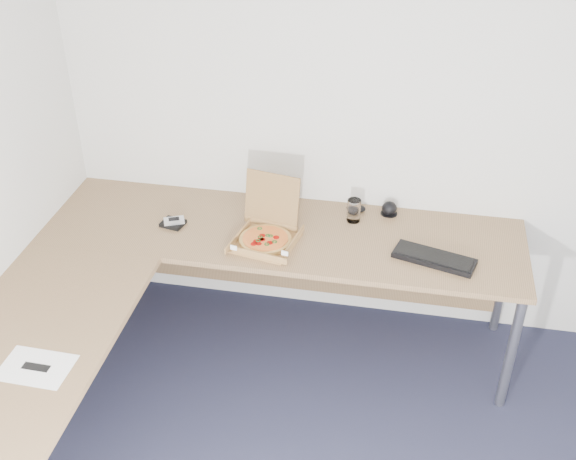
% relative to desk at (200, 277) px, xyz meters
% --- Properties ---
extents(room_shell, '(3.50, 3.50, 2.50)m').
position_rel_desk_xyz_m(room_shell, '(0.82, -0.97, 0.55)').
color(room_shell, silver).
rests_on(room_shell, ground).
extents(desk, '(2.50, 2.20, 0.73)m').
position_rel_desk_xyz_m(desk, '(0.00, 0.00, 0.00)').
color(desk, olive).
rests_on(desk, ground).
extents(pizza_box, '(0.30, 0.35, 0.30)m').
position_rel_desk_xyz_m(pizza_box, '(0.26, 0.32, 0.07)').
color(pizza_box, '#A17440').
rests_on(pizza_box, desk).
extents(drinking_glass, '(0.07, 0.07, 0.13)m').
position_rel_desk_xyz_m(drinking_glass, '(0.67, 0.60, 0.09)').
color(drinking_glass, white).
rests_on(drinking_glass, desk).
extents(keyboard, '(0.42, 0.25, 0.02)m').
position_rel_desk_xyz_m(keyboard, '(1.11, 0.31, 0.04)').
color(keyboard, black).
rests_on(keyboard, desk).
extents(mouse, '(0.12, 0.09, 0.04)m').
position_rel_desk_xyz_m(mouse, '(0.68, 0.69, 0.05)').
color(mouse, black).
rests_on(mouse, desk).
extents(wallet, '(0.13, 0.12, 0.02)m').
position_rel_desk_xyz_m(wallet, '(-0.26, 0.38, 0.04)').
color(wallet, black).
rests_on(wallet, desk).
extents(phone, '(0.12, 0.09, 0.02)m').
position_rel_desk_xyz_m(phone, '(-0.25, 0.37, 0.06)').
color(phone, '#B2B5BA').
rests_on(phone, wallet).
extents(paper_sheet, '(0.29, 0.21, 0.00)m').
position_rel_desk_xyz_m(paper_sheet, '(-0.47, -0.74, 0.03)').
color(paper_sheet, white).
rests_on(paper_sheet, desk).
extents(dome_speaker, '(0.09, 0.09, 0.08)m').
position_rel_desk_xyz_m(dome_speaker, '(0.86, 0.70, 0.07)').
color(dome_speaker, black).
rests_on(dome_speaker, desk).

